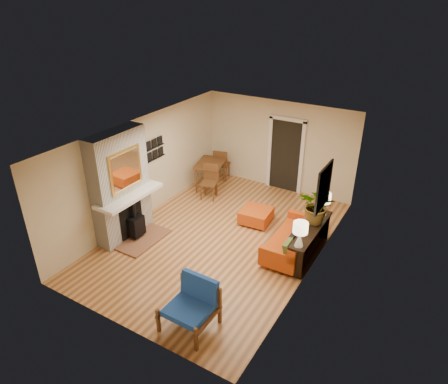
% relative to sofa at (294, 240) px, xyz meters
% --- Properties ---
extents(room_shell, '(6.50, 6.50, 6.50)m').
position_rel_sofa_xyz_m(room_shell, '(-1.12, 2.25, 0.92)').
color(room_shell, tan).
rests_on(room_shell, ground).
extents(fireplace, '(1.09, 1.68, 2.60)m').
position_rel_sofa_xyz_m(fireplace, '(-3.72, -1.38, 0.92)').
color(fireplace, white).
rests_on(fireplace, ground).
extents(sofa, '(0.85, 1.88, 0.73)m').
position_rel_sofa_xyz_m(sofa, '(0.00, 0.00, 0.00)').
color(sofa, silver).
rests_on(sofa, ground).
extents(ottoman, '(0.78, 0.78, 0.37)m').
position_rel_sofa_xyz_m(ottoman, '(-1.31, 0.70, -0.11)').
color(ottoman, silver).
rests_on(ottoman, ground).
extents(blue_chair, '(0.86, 0.85, 0.89)m').
position_rel_sofa_xyz_m(blue_chair, '(-0.72, -2.91, 0.16)').
color(blue_chair, brown).
rests_on(blue_chair, ground).
extents(dining_table, '(1.11, 1.86, 0.98)m').
position_rel_sofa_xyz_m(dining_table, '(-3.30, 1.84, 0.32)').
color(dining_table, brown).
rests_on(dining_table, ground).
extents(console_table, '(0.34, 1.85, 0.72)m').
position_rel_sofa_xyz_m(console_table, '(0.35, 0.03, 0.26)').
color(console_table, black).
rests_on(console_table, ground).
extents(lamp_near, '(0.30, 0.30, 0.54)m').
position_rel_sofa_xyz_m(lamp_near, '(0.35, -0.73, 0.74)').
color(lamp_near, white).
rests_on(lamp_near, console_table).
extents(lamp_far, '(0.30, 0.30, 0.54)m').
position_rel_sofa_xyz_m(lamp_far, '(0.35, 0.72, 0.74)').
color(lamp_far, white).
rests_on(lamp_far, console_table).
extents(houseplant, '(0.79, 0.70, 0.84)m').
position_rel_sofa_xyz_m(houseplant, '(0.34, 0.32, 0.83)').
color(houseplant, '#1E5919').
rests_on(houseplant, console_table).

